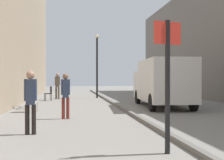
{
  "coord_description": "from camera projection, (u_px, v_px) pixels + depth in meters",
  "views": [
    {
      "loc": [
        -0.85,
        -1.23,
        1.47
      ],
      "look_at": [
        1.1,
        11.9,
        1.39
      ],
      "focal_mm": 45.35,
      "sensor_mm": 36.0,
      "label": 1
    }
  ],
  "objects": [
    {
      "name": "pedestrian_far_crossing",
      "position": [
        31.0,
        98.0,
        7.37
      ],
      "size": [
        0.33,
        0.22,
        1.67
      ],
      "rotation": [
        0.0,
        0.0,
        3.17
      ],
      "color": "black",
      "rests_on": "ground_plane"
    },
    {
      "name": "street_sign_post",
      "position": [
        168.0,
        74.0,
        5.5
      ],
      "size": [
        0.59,
        0.18,
        2.6
      ],
      "rotation": [
        0.0,
        0.0,
        3.39
      ],
      "color": "black",
      "rests_on": "ground_plane"
    },
    {
      "name": "delivery_van",
      "position": [
        162.0,
        82.0,
        14.54
      ],
      "size": [
        2.48,
        5.72,
        2.39
      ],
      "rotation": [
        0.0,
        0.0,
        -0.07
      ],
      "color": "silver",
      "rests_on": "ground_plane"
    },
    {
      "name": "bicycle_leaning",
      "position": [
        27.0,
        100.0,
        14.08
      ],
      "size": [
        0.18,
        1.77,
        0.98
      ],
      "rotation": [
        0.0,
        0.0,
        0.07
      ],
      "color": "black",
      "rests_on": "ground_plane"
    },
    {
      "name": "cafe_chair_by_doorway",
      "position": [
        49.0,
        92.0,
        18.56
      ],
      "size": [
        0.54,
        0.54,
        0.94
      ],
      "rotation": [
        0.0,
        0.0,
        1.85
      ],
      "color": "black",
      "rests_on": "ground_plane"
    },
    {
      "name": "kerb_strip",
      "position": [
        122.0,
        108.0,
        13.46
      ],
      "size": [
        0.16,
        40.0,
        0.12
      ],
      "primitive_type": "cube",
      "color": "#615F5B",
      "rests_on": "ground_plane"
    },
    {
      "name": "pedestrian_mid_block",
      "position": [
        57.0,
        84.0,
        19.9
      ],
      "size": [
        0.36,
        0.24,
        1.84
      ],
      "rotation": [
        0.0,
        0.0,
        -0.11
      ],
      "color": "brown",
      "rests_on": "ground_plane"
    },
    {
      "name": "ground_plane",
      "position": [
        88.0,
        110.0,
        13.22
      ],
      "size": [
        80.0,
        80.0,
        0.0
      ],
      "primitive_type": "plane",
      "color": "gray"
    },
    {
      "name": "cafe_chair_near_window",
      "position": [
        30.0,
        100.0,
        12.26
      ],
      "size": [
        0.53,
        0.53,
        0.94
      ],
      "rotation": [
        0.0,
        0.0,
        4.48
      ],
      "color": "#B7B2A8",
      "rests_on": "ground_plane"
    },
    {
      "name": "pedestrian_main_foreground",
      "position": [
        66.0,
        93.0,
        10.21
      ],
      "size": [
        0.33,
        0.21,
        1.65
      ],
      "rotation": [
        0.0,
        0.0,
        0.08
      ],
      "color": "maroon",
      "rests_on": "ground_plane"
    },
    {
      "name": "lamp_post",
      "position": [
        97.0,
        62.0,
        21.19
      ],
      "size": [
        0.28,
        0.28,
        4.76
      ],
      "color": "black",
      "rests_on": "ground_plane"
    }
  ]
}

